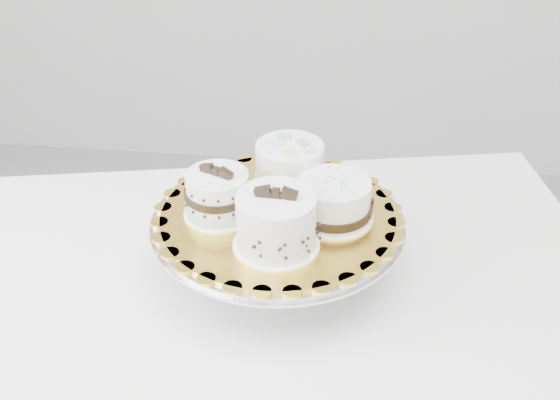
# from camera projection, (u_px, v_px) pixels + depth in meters

# --- Properties ---
(table) EXTENTS (1.28, 0.99, 0.75)m
(table) POSITION_uv_depth(u_px,v_px,m) (252.00, 333.00, 1.11)
(table) COLOR white
(table) RESTS_ON floor
(cake_stand) EXTENTS (0.38, 0.38, 0.10)m
(cake_stand) POSITION_uv_depth(u_px,v_px,m) (278.00, 234.00, 1.07)
(cake_stand) COLOR gray
(cake_stand) RESTS_ON table
(cake_board) EXTENTS (0.43, 0.43, 0.01)m
(cake_board) POSITION_uv_depth(u_px,v_px,m) (278.00, 215.00, 1.05)
(cake_board) COLOR gold
(cake_board) RESTS_ON cake_stand
(cake_swirl) EXTENTS (0.12, 0.12, 0.10)m
(cake_swirl) POSITION_uv_depth(u_px,v_px,m) (276.00, 223.00, 0.97)
(cake_swirl) COLOR white
(cake_swirl) RESTS_ON cake_board
(cake_banded) EXTENTS (0.12, 0.12, 0.09)m
(cake_banded) POSITION_uv_depth(u_px,v_px,m) (218.00, 196.00, 1.04)
(cake_banded) COLOR white
(cake_banded) RESTS_ON cake_board
(cake_dots) EXTENTS (0.13, 0.13, 0.08)m
(cake_dots) POSITION_uv_depth(u_px,v_px,m) (290.00, 167.00, 1.09)
(cake_dots) COLOR white
(cake_dots) RESTS_ON cake_board
(cake_ribbon) EXTENTS (0.13, 0.12, 0.07)m
(cake_ribbon) POSITION_uv_depth(u_px,v_px,m) (335.00, 201.00, 1.03)
(cake_ribbon) COLOR white
(cake_ribbon) RESTS_ON cake_board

